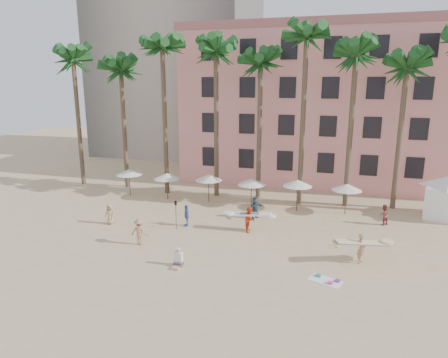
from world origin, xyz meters
The scene contains 11 objects.
ground centered at (0.00, 0.00, 0.00)m, with size 120.00×120.00×0.00m, color #D1B789.
pink_hotel centered at (7.00, 26.00, 8.00)m, with size 35.00×14.00×16.00m, color pink.
palm_row centered at (0.51, 15.00, 12.97)m, with size 44.40×5.40×16.30m.
umbrella_row centered at (-3.00, 12.50, 2.33)m, with size 22.50×2.70×2.73m.
cabana centered at (14.79, 13.94, 2.07)m, with size 5.56×5.56×3.50m.
beach_towel centered at (5.99, 0.40, 0.03)m, with size 2.04×1.58×0.14m.
carrier_yellow centered at (7.89, 3.34, 1.05)m, with size 3.29×1.93×1.88m.
carrier_white centered at (0.19, 6.61, 1.00)m, with size 3.20×0.96×1.88m.
beachgoers centered at (-2.24, 6.57, 0.87)m, with size 21.29×9.62×1.85m.
paddle centered at (-5.18, 5.43, 1.41)m, with size 0.18×0.04×2.23m.
seated_man centered at (-2.66, -0.26, 0.39)m, with size 0.49×0.86×1.12m.
Camera 1 is at (6.20, -20.65, 10.87)m, focal length 32.00 mm.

